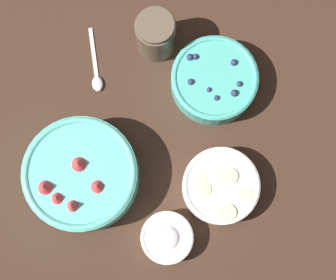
% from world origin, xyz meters
% --- Properties ---
extents(ground_plane, '(4.00, 4.00, 0.00)m').
position_xyz_m(ground_plane, '(0.00, 0.00, 0.00)').
color(ground_plane, '#382319').
extents(bowl_strawberries, '(0.22, 0.22, 0.10)m').
position_xyz_m(bowl_strawberries, '(-0.10, 0.00, 0.05)').
color(bowl_strawberries, '#56B7A8').
rests_on(bowl_strawberries, ground_plane).
extents(bowl_blueberries, '(0.17, 0.17, 0.06)m').
position_xyz_m(bowl_blueberries, '(0.22, 0.05, 0.03)').
color(bowl_blueberries, '#47AD9E').
rests_on(bowl_blueberries, ground_plane).
extents(bowl_bananas, '(0.15, 0.15, 0.05)m').
position_xyz_m(bowl_bananas, '(0.13, -0.15, 0.03)').
color(bowl_bananas, white).
rests_on(bowl_bananas, ground_plane).
extents(bowl_cream, '(0.10, 0.10, 0.05)m').
position_xyz_m(bowl_cream, '(-0.01, -0.18, 0.02)').
color(bowl_cream, white).
rests_on(bowl_cream, ground_plane).
extents(jar_chocolate, '(0.08, 0.08, 0.11)m').
position_xyz_m(jar_chocolate, '(0.16, 0.18, 0.05)').
color(jar_chocolate, brown).
rests_on(jar_chocolate, ground_plane).
extents(spoon, '(0.06, 0.13, 0.01)m').
position_xyz_m(spoon, '(0.02, 0.18, 0.00)').
color(spoon, silver).
rests_on(spoon, ground_plane).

